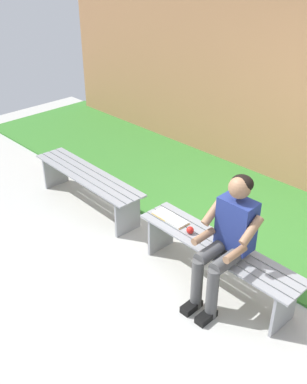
{
  "coord_description": "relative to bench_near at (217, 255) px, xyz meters",
  "views": [
    {
      "loc": [
        -2.05,
        2.84,
        3.04
      ],
      "look_at": [
        0.73,
        0.15,
        0.82
      ],
      "focal_mm": 41.64,
      "sensor_mm": 36.0,
      "label": 1
    }
  ],
  "objects": [
    {
      "name": "ground_plane",
      "position": [
        1.04,
        1.0,
        -0.38
      ],
      "size": [
        10.0,
        7.0,
        0.04
      ],
      "primitive_type": "cube",
      "color": "#B2B2AD"
    },
    {
      "name": "grass_strip",
      "position": [
        1.04,
        -1.42,
        -0.35
      ],
      "size": [
        9.0,
        2.13,
        0.03
      ],
      "primitive_type": "cube",
      "color": "#387A2D",
      "rests_on": "ground"
    },
    {
      "name": "bench_near",
      "position": [
        0.0,
        0.0,
        0.0
      ],
      "size": [
        1.82,
        0.45,
        0.47
      ],
      "rotation": [
        0.0,
        0.0,
        -0.03
      ],
      "color": "gray",
      "rests_on": "ground"
    },
    {
      "name": "bench_far",
      "position": [
        2.08,
        0.0,
        -0.0
      ],
      "size": [
        1.82,
        0.45,
        0.47
      ],
      "rotation": [
        0.0,
        0.0,
        -0.03
      ],
      "color": "gray",
      "rests_on": "ground"
    },
    {
      "name": "person_seated",
      "position": [
        -0.17,
        0.1,
        0.35
      ],
      "size": [
        0.5,
        0.69,
        1.28
      ],
      "color": "navy",
      "rests_on": "ground"
    },
    {
      "name": "apple",
      "position": [
        0.32,
        0.04,
        0.15
      ],
      "size": [
        0.08,
        0.08,
        0.08
      ],
      "primitive_type": "sphere",
      "color": "red",
      "rests_on": "bench_near"
    },
    {
      "name": "book_open",
      "position": [
        0.64,
        -0.01,
        0.12
      ],
      "size": [
        0.42,
        0.17,
        0.02
      ],
      "rotation": [
        0.0,
        0.0,
        -0.03
      ],
      "color": "white",
      "rests_on": "bench_near"
    }
  ]
}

